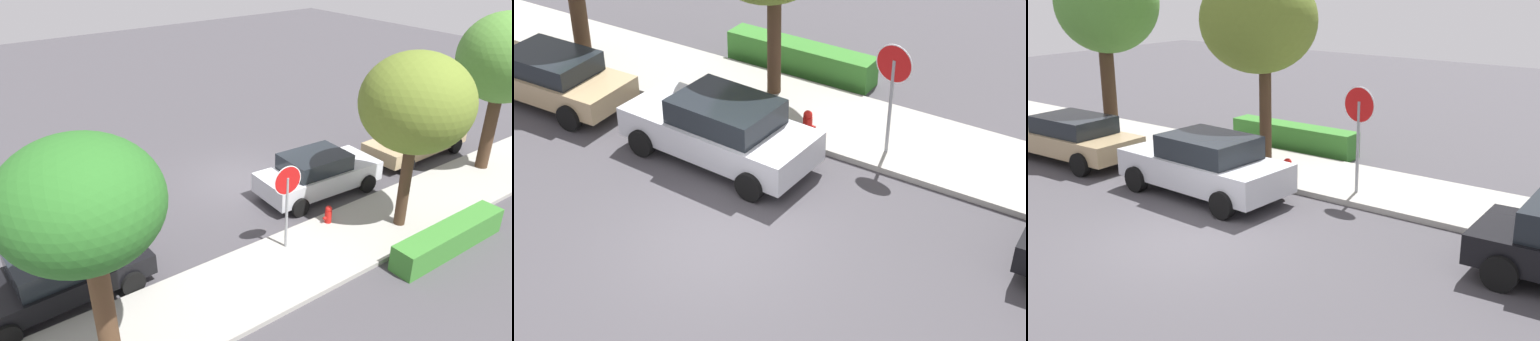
# 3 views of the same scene
# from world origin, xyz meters

# --- Properties ---
(ground_plane) EXTENTS (60.00, 60.00, 0.00)m
(ground_plane) POSITION_xyz_m (0.00, 0.00, 0.00)
(ground_plane) COLOR #423F44
(sidewalk_curb) EXTENTS (32.00, 2.77, 0.14)m
(sidewalk_curb) POSITION_xyz_m (0.00, 5.07, 0.07)
(sidewalk_curb) COLOR #9E9B93
(sidewalk_curb) RESTS_ON ground_plane
(stop_sign) EXTENTS (0.86, 0.10, 2.70)m
(stop_sign) POSITION_xyz_m (1.47, 4.36, 1.88)
(stop_sign) COLOR gray
(stop_sign) RESTS_ON ground_plane
(parked_car_silver) EXTENTS (4.46, 2.18, 1.52)m
(parked_car_silver) POSITION_xyz_m (-1.57, 2.33, 0.78)
(parked_car_silver) COLOR silver
(parked_car_silver) RESTS_ON ground_plane
(parked_car_tan) EXTENTS (4.63, 2.02, 1.34)m
(parked_car_tan) POSITION_xyz_m (-6.83, 2.29, 0.69)
(parked_car_tan) COLOR tan
(parked_car_tan) RESTS_ON ground_plane
(street_tree_near_corner) EXTENTS (3.19, 3.19, 5.91)m
(street_tree_near_corner) POSITION_xyz_m (-7.76, 4.72, 4.30)
(street_tree_near_corner) COLOR #422D1E
(street_tree_near_corner) RESTS_ON ground_plane
(street_tree_far) EXTENTS (3.22, 3.22, 5.44)m
(street_tree_far) POSITION_xyz_m (-2.28, 5.36, 3.97)
(street_tree_far) COLOR #422D1E
(street_tree_far) RESTS_ON ground_plane
(fire_hydrant) EXTENTS (0.30, 0.22, 0.72)m
(fire_hydrant) POSITION_xyz_m (-0.41, 4.12, 0.36)
(fire_hydrant) COLOR red
(fire_hydrant) RESTS_ON ground_plane
(front_yard_hedge) EXTENTS (4.25, 0.73, 0.78)m
(front_yard_hedge) POSITION_xyz_m (-2.34, 7.08, 0.39)
(front_yard_hedge) COLOR #387A2D
(front_yard_hedge) RESTS_ON ground_plane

